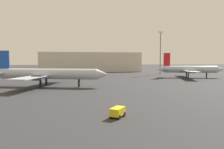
{
  "coord_description": "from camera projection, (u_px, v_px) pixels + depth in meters",
  "views": [
    {
      "loc": [
        -3.89,
        -10.96,
        7.59
      ],
      "look_at": [
        7.61,
        49.22,
        3.24
      ],
      "focal_mm": 33.77,
      "sensor_mm": 36.0,
      "label": 1
    }
  ],
  "objects": [
    {
      "name": "airplane_distant",
      "position": [
        47.0,
        74.0,
        59.34
      ],
      "size": [
        33.77,
        27.0,
        10.19
      ],
      "rotation": [
        0.0,
        0.0,
        -0.32
      ],
      "color": "#B2BCCC",
      "rests_on": "ground_plane"
    },
    {
      "name": "airplane_far_left",
      "position": [
        189.0,
        69.0,
        88.18
      ],
      "size": [
        26.68,
        26.52,
        10.41
      ],
      "rotation": [
        0.0,
        0.0,
        -0.32
      ],
      "color": "#B2BCCC",
      "rests_on": "ground_plane"
    },
    {
      "name": "baggage_cart",
      "position": [
        118.0,
        112.0,
        27.67
      ],
      "size": [
        2.47,
        2.7,
        1.3
      ],
      "rotation": [
        0.0,
        0.0,
        0.93
      ],
      "color": "gold",
      "rests_on": "ground_plane"
    },
    {
      "name": "light_mast_right",
      "position": [
        160.0,
        50.0,
        108.5
      ],
      "size": [
        2.4,
        0.5,
        21.99
      ],
      "color": "slate",
      "rests_on": "ground_plane"
    },
    {
      "name": "terminal_building",
      "position": [
        90.0,
        62.0,
        137.82
      ],
      "size": [
        62.15,
        23.94,
        12.05
      ],
      "primitive_type": "cube",
      "color": "beige",
      "rests_on": "ground_plane"
    }
  ]
}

